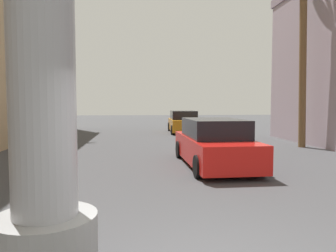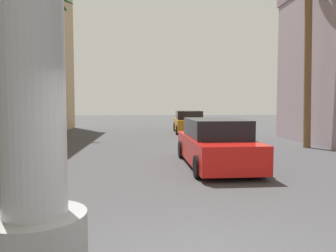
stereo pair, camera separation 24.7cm
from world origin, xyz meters
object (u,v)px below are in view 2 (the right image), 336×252
car_lead (216,144)px  palm_tree_far_left (54,45)px  car_far (189,122)px  pedestrian_far_left (45,124)px  palm_tree_mid_right (309,38)px

car_lead → palm_tree_far_left: (-8.02, 10.45, 5.01)m
palm_tree_far_left → car_lead: bearing=-52.5°
car_far → car_lead: bearing=-93.4°
palm_tree_far_left → pedestrian_far_left: palm_tree_far_left is taller
palm_tree_far_left → palm_tree_mid_right: bearing=-25.3°
car_lead → car_far: bearing=86.6°
car_lead → pedestrian_far_left: size_ratio=2.98×
car_lead → palm_tree_far_left: palm_tree_far_left is taller
car_far → palm_tree_mid_right: (4.46, -8.37, 4.37)m
palm_tree_mid_right → pedestrian_far_left: 13.79m
palm_tree_mid_right → pedestrian_far_left: bearing=167.5°
palm_tree_mid_right → car_far: bearing=118.1°
palm_tree_mid_right → pedestrian_far_left: (-12.85, 2.85, -4.14)m
car_lead → palm_tree_mid_right: size_ratio=0.60×
palm_tree_far_left → car_far: bearing=13.6°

